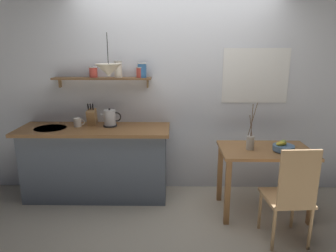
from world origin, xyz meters
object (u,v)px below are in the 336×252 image
at_px(electric_kettle, 110,118).
at_px(knife_block, 92,117).
at_px(pendant_lamp, 109,70).
at_px(dining_table, 265,160).
at_px(dining_chair_near, 291,193).
at_px(twig_vase, 250,142).
at_px(fruit_bowl, 283,147).
at_px(coffee_mug_by_sink, 78,122).

distance_m(electric_kettle, knife_block, 0.25).
bearing_deg(pendant_lamp, dining_table, -6.17).
relative_size(electric_kettle, knife_block, 0.90).
distance_m(dining_chair_near, twig_vase, 0.72).
distance_m(fruit_bowl, electric_kettle, 2.03).
bearing_deg(twig_vase, dining_chair_near, -67.14).
distance_m(dining_table, coffee_mug_by_sink, 2.26).
xyz_separation_m(dining_table, dining_chair_near, (0.08, -0.61, -0.09)).
distance_m(knife_block, coffee_mug_by_sink, 0.18).
bearing_deg(coffee_mug_by_sink, dining_chair_near, -23.93).
height_order(electric_kettle, coffee_mug_by_sink, electric_kettle).
height_order(knife_block, coffee_mug_by_sink, knife_block).
height_order(dining_chair_near, coffee_mug_by_sink, coffee_mug_by_sink).
height_order(fruit_bowl, knife_block, knife_block).
distance_m(dining_table, pendant_lamp, 2.01).
bearing_deg(fruit_bowl, twig_vase, 169.05).
bearing_deg(pendant_lamp, knife_block, 136.37).
distance_m(electric_kettle, coffee_mug_by_sink, 0.40).
xyz_separation_m(coffee_mug_by_sink, pendant_lamp, (0.45, -0.21, 0.65)).
xyz_separation_m(electric_kettle, pendant_lamp, (0.06, -0.22, 0.60)).
relative_size(twig_vase, pendant_lamp, 1.11).
bearing_deg(coffee_mug_by_sink, dining_table, -10.22).
bearing_deg(twig_vase, electric_kettle, 165.44).
relative_size(dining_table, twig_vase, 1.92).
height_order(twig_vase, electric_kettle, twig_vase).
relative_size(knife_block, coffee_mug_by_sink, 2.04).
bearing_deg(dining_chair_near, dining_table, 97.05).
relative_size(twig_vase, knife_block, 1.86).
bearing_deg(knife_block, twig_vase, -14.53).
height_order(fruit_bowl, pendant_lamp, pendant_lamp).
relative_size(coffee_mug_by_sink, pendant_lamp, 0.29).
bearing_deg(twig_vase, pendant_lamp, 172.70).
relative_size(dining_table, electric_kettle, 3.99).
distance_m(dining_table, electric_kettle, 1.89).
bearing_deg(dining_chair_near, electric_kettle, 151.41).
xyz_separation_m(twig_vase, pendant_lamp, (-1.57, 0.20, 0.76)).
bearing_deg(knife_block, electric_kettle, -14.33).
bearing_deg(twig_vase, knife_block, 165.47).
relative_size(twig_vase, coffee_mug_by_sink, 3.80).
xyz_separation_m(fruit_bowl, electric_kettle, (-1.96, 0.49, 0.20)).
bearing_deg(dining_table, dining_chair_near, -82.95).
height_order(dining_table, pendant_lamp, pendant_lamp).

